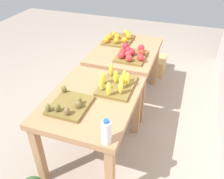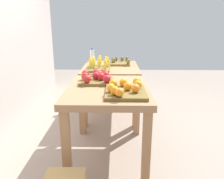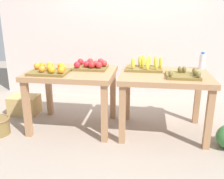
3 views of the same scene
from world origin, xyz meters
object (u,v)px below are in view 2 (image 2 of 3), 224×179
object	(u,v)px
kiwi_bin	(119,62)
display_table_left	(108,98)
watermelon_pile	(125,90)
display_table_right	(111,74)
water_bottle	(92,55)
apple_bin	(97,78)
banana_crate	(98,66)
orange_bin	(125,89)

from	to	relation	value
kiwi_bin	display_table_left	bearing A→B (deg)	174.43
display_table_left	watermelon_pile	bearing A→B (deg)	-7.36
display_table_right	water_bottle	size ratio (longest dim) A/B	4.88
display_table_right	kiwi_bin	size ratio (longest dim) A/B	2.89
display_table_left	apple_bin	bearing A→B (deg)	30.78
kiwi_bin	water_bottle	distance (m)	0.53
kiwi_bin	apple_bin	bearing A→B (deg)	166.81
banana_crate	display_table_right	bearing A→B (deg)	-35.10
orange_bin	apple_bin	distance (m)	0.52
banana_crate	kiwi_bin	size ratio (longest dim) A/B	1.23
display_table_right	orange_bin	xyz separation A→B (m)	(-1.33, -0.16, 0.15)
kiwi_bin	water_bottle	xyz separation A→B (m)	(0.27, 0.45, 0.07)
orange_bin	banana_crate	bearing A→B (deg)	16.49
display_table_left	banana_crate	xyz separation A→B (m)	(0.89, 0.16, 0.16)
display_table_left	banana_crate	distance (m)	0.92
orange_bin	water_bottle	xyz separation A→B (m)	(1.80, 0.48, 0.06)
watermelon_pile	display_table_left	bearing A→B (deg)	172.64
banana_crate	water_bottle	distance (m)	0.72
apple_bin	kiwi_bin	bearing A→B (deg)	-13.19
orange_bin	apple_bin	size ratio (longest dim) A/B	1.08
display_table_left	water_bottle	xyz separation A→B (m)	(1.58, 0.32, 0.21)
display_table_right	display_table_left	bearing A→B (deg)	180.00
orange_bin	watermelon_pile	bearing A→B (deg)	-2.42
orange_bin	water_bottle	bearing A→B (deg)	14.95
display_table_left	kiwi_bin	xyz separation A→B (m)	(1.31, -0.13, 0.14)
display_table_right	watermelon_pile	bearing A→B (deg)	-16.61
display_table_right	apple_bin	xyz separation A→B (m)	(-0.90, 0.13, 0.15)
apple_bin	display_table_right	bearing A→B (deg)	-8.12
orange_bin	kiwi_bin	size ratio (longest dim) A/B	1.28
kiwi_bin	watermelon_pile	xyz separation A→B (m)	(0.66, -0.13, -0.64)
display_table_right	banana_crate	bearing A→B (deg)	144.90
display_table_left	water_bottle	bearing A→B (deg)	11.31
display_table_right	orange_bin	distance (m)	1.35
apple_bin	banana_crate	size ratio (longest dim) A/B	0.96
orange_bin	banana_crate	world-z (taller)	banana_crate
apple_bin	kiwi_bin	distance (m)	1.13
kiwi_bin	watermelon_pile	distance (m)	0.93
display_table_left	orange_bin	world-z (taller)	orange_bin
water_bottle	display_table_right	bearing A→B (deg)	-145.69
watermelon_pile	display_table_right	bearing A→B (deg)	163.39
apple_bin	kiwi_bin	xyz separation A→B (m)	(1.10, -0.26, -0.02)
water_bottle	watermelon_pile	size ratio (longest dim) A/B	0.31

